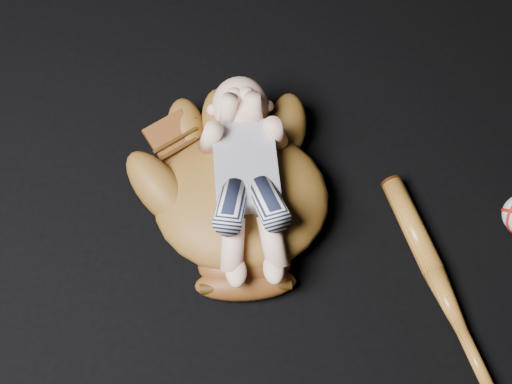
# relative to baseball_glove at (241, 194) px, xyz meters

# --- Properties ---
(baseball_glove) EXTENTS (0.39, 0.45, 0.14)m
(baseball_glove) POSITION_rel_baseball_glove_xyz_m (0.00, 0.00, 0.00)
(baseball_glove) COLOR brown
(baseball_glove) RESTS_ON ground
(newborn_baby) EXTENTS (0.19, 0.39, 0.16)m
(newborn_baby) POSITION_rel_baseball_glove_xyz_m (0.01, -0.00, 0.06)
(newborn_baby) COLOR #E8B095
(newborn_baby) RESTS_ON baseball_glove
(baseball_bat) EXTENTS (0.14, 0.43, 0.04)m
(baseball_bat) POSITION_rel_baseball_glove_xyz_m (0.34, -0.17, -0.05)
(baseball_bat) COLOR #A56420
(baseball_bat) RESTS_ON ground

